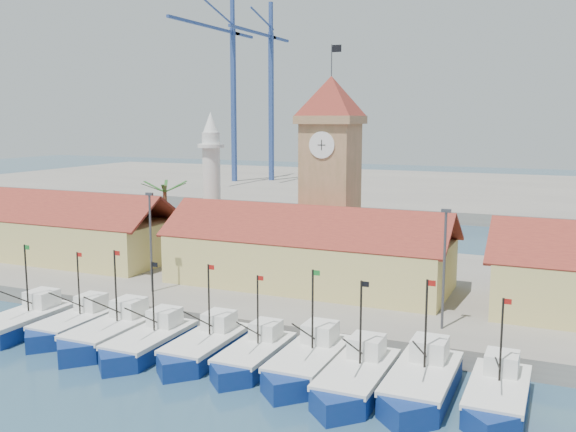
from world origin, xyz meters
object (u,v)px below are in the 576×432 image
at_px(boat_5, 253,357).
at_px(clock_tower, 330,169).
at_px(minaret, 212,184).
at_px(boat_0, 20,324).

relative_size(boat_5, clock_tower, 0.39).
bearing_deg(boat_5, minaret, 125.33).
xyz_separation_m(boat_5, clock_tower, (-2.73, 23.02, 11.27)).
bearing_deg(boat_5, clock_tower, 96.78).
height_order(boat_0, minaret, minaret).
relative_size(boat_0, minaret, 0.61).
relative_size(clock_tower, minaret, 1.39).
distance_m(boat_0, clock_tower, 31.86).
distance_m(clock_tower, minaret, 15.30).
height_order(boat_5, minaret, minaret).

